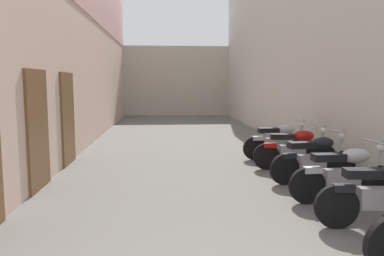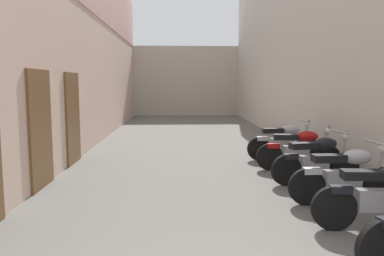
% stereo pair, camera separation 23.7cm
% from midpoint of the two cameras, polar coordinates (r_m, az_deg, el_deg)
% --- Properties ---
extents(ground_plane, '(37.17, 37.17, 0.00)m').
position_cam_midpoint_polar(ground_plane, '(10.25, 1.47, -4.18)').
color(ground_plane, '#66635E').
extents(building_left, '(0.45, 21.17, 7.26)m').
position_cam_midpoint_polar(building_left, '(12.38, -15.01, 14.49)').
color(building_left, beige).
rests_on(building_left, ground).
extents(building_right, '(0.45, 21.17, 7.38)m').
position_cam_midpoint_polar(building_right, '(12.79, 16.29, 14.34)').
color(building_right, beige).
rests_on(building_right, ground).
extents(building_far_end, '(9.20, 2.00, 4.12)m').
position_cam_midpoint_polar(building_far_end, '(23.63, -0.71, 7.07)').
color(building_far_end, beige).
rests_on(building_far_end, ground).
extents(motorcycle_third, '(1.85, 0.58, 1.04)m').
position_cam_midpoint_polar(motorcycle_third, '(5.68, 27.99, -8.82)').
color(motorcycle_third, black).
rests_on(motorcycle_third, ground).
extents(motorcycle_fourth, '(1.85, 0.58, 1.04)m').
position_cam_midpoint_polar(motorcycle_fourth, '(6.64, 23.10, -6.39)').
color(motorcycle_fourth, black).
rests_on(motorcycle_fourth, ground).
extents(motorcycle_fifth, '(1.84, 0.58, 1.04)m').
position_cam_midpoint_polar(motorcycle_fifth, '(7.77, 19.12, -4.35)').
color(motorcycle_fifth, black).
rests_on(motorcycle_fifth, ground).
extents(motorcycle_sixth, '(1.85, 0.58, 1.04)m').
position_cam_midpoint_polar(motorcycle_sixth, '(8.77, 16.54, -3.01)').
color(motorcycle_sixth, black).
rests_on(motorcycle_sixth, ground).
extents(motorcycle_seventh, '(1.85, 0.58, 1.04)m').
position_cam_midpoint_polar(motorcycle_seventh, '(9.88, 14.34, -1.86)').
color(motorcycle_seventh, black).
rests_on(motorcycle_seventh, ground).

